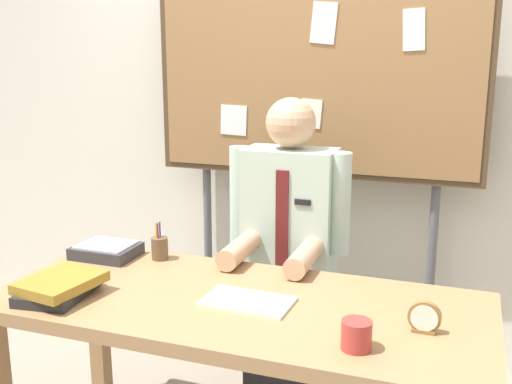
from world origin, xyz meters
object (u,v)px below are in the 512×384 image
Objects in this scene: person at (288,265)px; coffee_mug at (356,335)px; desk at (238,322)px; bulletin_board at (315,79)px; open_notebook at (248,302)px; desk_clock at (424,319)px; paper_tray at (106,250)px; book_stack at (59,287)px; pen_holder at (160,248)px.

coffee_mug is (0.46, -0.84, 0.13)m from person.
bulletin_board is at bearing 90.00° from desk.
bulletin_board is 6.44× the size of open_notebook.
desk_clock is at bearing -45.92° from person.
desk_clock reaches higher than paper_tray.
coffee_mug reaches higher than paper_tray.
book_stack is at bearing -126.91° from person.
person reaches higher than desk_clock.
pen_holder is (-0.47, -0.75, -0.68)m from bulletin_board.
bulletin_board reaches higher than open_notebook.
paper_tray is (-1.16, 0.46, -0.02)m from coffee_mug.
coffee_mug reaches higher than book_stack.
pen_holder reaches higher than paper_tray.
desk is at bearing -18.67° from paper_tray.
person is 4.63× the size of book_stack.
bulletin_board is 19.36× the size of desk_clock.
coffee_mug is (1.07, -0.03, 0.01)m from book_stack.
open_notebook is (0.04, -0.02, 0.09)m from desk.
coffee_mug is (-0.18, -0.18, -0.00)m from desk_clock.
pen_holder is 0.24m from paper_tray.
person is 0.91m from bulletin_board.
desk_clock is 1.16m from pen_holder.
coffee_mug is (0.46, -1.25, -0.68)m from bulletin_board.
book_stack is (-0.61, -0.19, 0.13)m from desk.
coffee_mug is 0.35× the size of paper_tray.
open_notebook is at bearing -24.55° from desk.
book_stack is 0.50m from pen_holder.
open_notebook is at bearing 154.28° from coffee_mug.
pen_holder is at bearing 73.09° from book_stack.
desk is 5.77× the size of book_stack.
book_stack reaches higher than paper_tray.
paper_tray is at bearing 101.41° from book_stack.
coffee_mug is at bearing -69.73° from bulletin_board.
open_notebook is 0.78m from paper_tray.
coffee_mug is 0.57× the size of pen_holder.
desk is at bearing 155.45° from open_notebook.
bulletin_board is at bearing 110.27° from coffee_mug.
book_stack is at bearing -165.24° from open_notebook.
desk_clock is at bearing -11.71° from paper_tray.
open_notebook is (0.04, -1.05, -0.72)m from bulletin_board.
pen_holder is at bearing -144.18° from person.
bulletin_board is 7.68× the size of paper_tray.
person is 0.93m from desk_clock.
book_stack is 1.17× the size of paper_tray.
desk_clock is at bearing -3.75° from desk.
book_stack reaches higher than open_notebook.
bulletin_board is 1.42m from desk_clock.
paper_tray is (-1.34, 0.28, -0.02)m from desk_clock.
book_stack is at bearing -162.51° from desk.
desk is 0.53m from coffee_mug.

